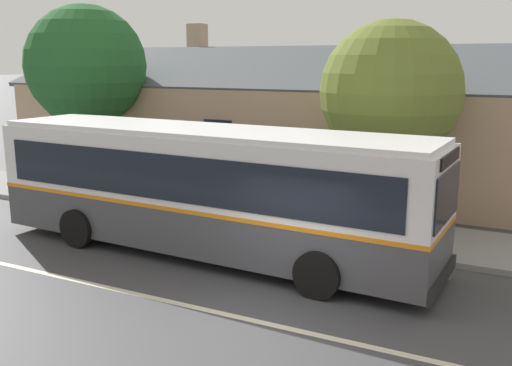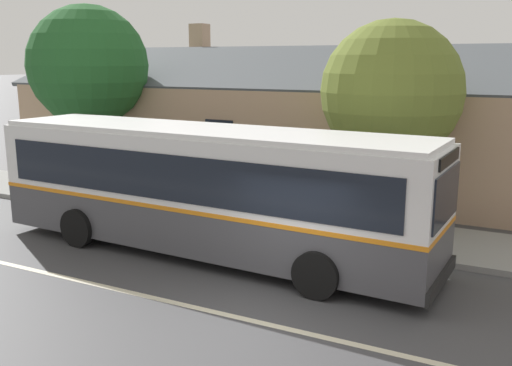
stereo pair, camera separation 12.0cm
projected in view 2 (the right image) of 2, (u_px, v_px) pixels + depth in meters
The scene contains 8 objects.
ground_plane at pixel (258, 322), 10.51m from camera, with size 300.00×300.00×0.00m, color #424244.
sidewalk_far at pixel (357, 233), 15.71m from camera, with size 60.00×3.00×0.15m, color gray.
lane_divider_stripe at pixel (258, 322), 10.51m from camera, with size 60.00×0.16×0.01m, color beige.
community_building at pixel (342, 131), 22.43m from camera, with size 26.55×8.81×6.31m.
transit_bus at pixel (206, 187), 13.99m from camera, with size 11.60×3.08×3.13m.
bench_by_building at pixel (90, 186), 19.27m from camera, with size 1.58×0.51×0.94m.
street_tree_primary at pixel (389, 96), 15.87m from camera, with size 3.94×3.94×5.85m.
street_tree_secondary at pixel (87, 71), 21.11m from camera, with size 4.42×4.42×6.74m.
Camera 2 is at (4.42, -8.67, 4.74)m, focal length 40.00 mm.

